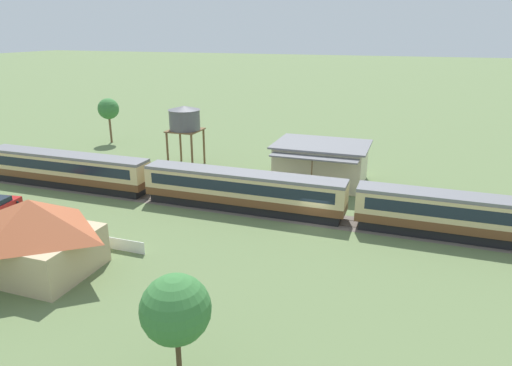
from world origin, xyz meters
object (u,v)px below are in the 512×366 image
at_px(station_building, 321,163).
at_px(cottage_terracotta_roof_2, 34,235).
at_px(water_tower, 185,119).
at_px(passenger_train, 245,189).
at_px(yard_tree_2, 108,109).
at_px(yard_tree_0, 176,310).

relative_size(station_building, cottage_terracotta_roof_2, 1.22).
height_order(station_building, water_tower, water_tower).
xyz_separation_m(passenger_train, cottage_terracotta_roof_2, (-10.32, -16.62, 0.79)).
height_order(cottage_terracotta_roof_2, yard_tree_2, yard_tree_2).
xyz_separation_m(station_building, yard_tree_0, (-0.28, -34.34, 1.77)).
bearing_deg(passenger_train, yard_tree_2, 146.74).
relative_size(cottage_terracotta_roof_2, yard_tree_2, 1.25).
relative_size(passenger_train, yard_tree_2, 9.06).
bearing_deg(station_building, yard_tree_0, -90.47).
relative_size(passenger_train, cottage_terracotta_roof_2, 7.25).
relative_size(water_tower, yard_tree_2, 1.13).
bearing_deg(yard_tree_0, water_tower, 117.00).
height_order(passenger_train, cottage_terracotta_roof_2, cottage_terracotta_roof_2).
relative_size(passenger_train, station_building, 5.92).
distance_m(station_building, yard_tree_0, 34.39).
distance_m(station_building, yard_tree_2, 37.10).
distance_m(passenger_train, station_building, 12.43).
distance_m(passenger_train, water_tower, 18.22).
xyz_separation_m(water_tower, cottage_terracotta_roof_2, (2.59, -28.82, -3.29)).
height_order(water_tower, cottage_terracotta_roof_2, water_tower).
distance_m(water_tower, yard_tree_2, 19.31).
bearing_deg(station_building, water_tower, 176.92).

